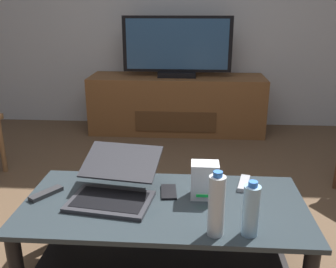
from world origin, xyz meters
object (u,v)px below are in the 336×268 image
(media_cabinet, at_px, (177,104))
(tv_remote, at_px, (46,193))
(water_bottle_near, at_px, (216,205))
(cell_phone, at_px, (169,192))
(water_bottle_far, at_px, (251,210))
(laptop, at_px, (115,184))
(router_box, at_px, (205,180))
(coffee_table, at_px, (164,227))
(television, at_px, (177,48))
(soundbar_remote, at_px, (244,183))

(media_cabinet, xyz_separation_m, tv_remote, (-0.50, -2.16, 0.12))
(water_bottle_near, xyz_separation_m, cell_phone, (-0.20, 0.32, -0.12))
(water_bottle_far, bearing_deg, cell_phone, 136.72)
(cell_phone, distance_m, tv_remote, 0.56)
(laptop, distance_m, water_bottle_far, 0.63)
(router_box, xyz_separation_m, water_bottle_near, (0.03, -0.29, 0.04))
(coffee_table, relative_size, router_box, 7.50)
(media_cabinet, relative_size, television, 1.65)
(media_cabinet, bearing_deg, router_box, -84.10)
(cell_phone, height_order, soundbar_remote, soundbar_remote)
(coffee_table, height_order, media_cabinet, media_cabinet)
(cell_phone, relative_size, tv_remote, 0.88)
(water_bottle_far, distance_m, cell_phone, 0.46)
(router_box, distance_m, cell_phone, 0.18)
(media_cabinet, bearing_deg, laptop, -94.94)
(media_cabinet, bearing_deg, water_bottle_near, -83.99)
(television, height_order, laptop, television)
(coffee_table, relative_size, tv_remote, 7.81)
(coffee_table, bearing_deg, cell_phone, 80.88)
(router_box, distance_m, water_bottle_near, 0.30)
(tv_remote, bearing_deg, television, 111.80)
(tv_remote, bearing_deg, media_cabinet, 111.93)
(cell_phone, bearing_deg, water_bottle_near, -63.62)
(laptop, bearing_deg, tv_remote, -177.14)
(media_cabinet, relative_size, cell_phone, 12.26)
(laptop, bearing_deg, cell_phone, 11.08)
(media_cabinet, height_order, tv_remote, media_cabinet)
(water_bottle_far, relative_size, tv_remote, 1.39)
(tv_remote, bearing_deg, soundbar_remote, 45.21)
(router_box, bearing_deg, water_bottle_far, -59.74)
(laptop, bearing_deg, soundbar_remote, 13.91)
(water_bottle_near, xyz_separation_m, soundbar_remote, (0.16, 0.42, -0.11))
(water_bottle_far, relative_size, cell_phone, 1.58)
(water_bottle_near, bearing_deg, television, 96.07)
(television, height_order, cell_phone, television)
(television, relative_size, router_box, 6.26)
(cell_phone, distance_m, soundbar_remote, 0.37)
(television, distance_m, tv_remote, 2.24)
(media_cabinet, height_order, water_bottle_far, water_bottle_far)
(router_box, relative_size, tv_remote, 1.04)
(router_box, bearing_deg, tv_remote, -177.14)
(media_cabinet, bearing_deg, television, -90.00)
(router_box, height_order, water_bottle_far, water_bottle_far)
(coffee_table, bearing_deg, router_box, 21.29)
(tv_remote, relative_size, soundbar_remote, 1.00)
(media_cabinet, xyz_separation_m, water_bottle_near, (0.25, -2.41, 0.24))
(media_cabinet, xyz_separation_m, cell_phone, (0.06, -2.10, 0.12))
(television, relative_size, cell_phone, 7.45)
(laptop, xyz_separation_m, water_bottle_far, (0.57, -0.26, 0.05))
(soundbar_remote, bearing_deg, television, 115.22)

